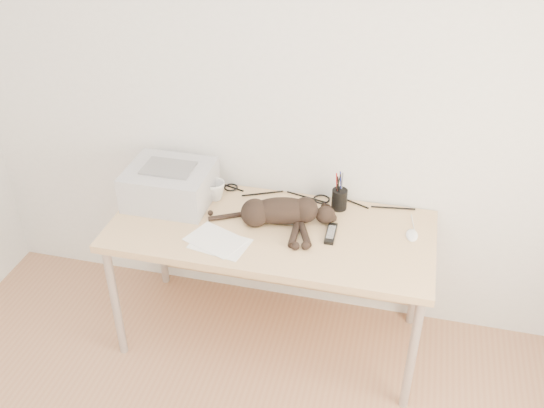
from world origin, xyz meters
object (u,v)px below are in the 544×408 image
(mug, at_px, (215,191))
(pen_cup, at_px, (339,199))
(mouse, at_px, (412,233))
(desk, at_px, (275,239))
(cat, at_px, (278,213))
(printer, at_px, (170,184))

(mug, height_order, pen_cup, pen_cup)
(mug, relative_size, mouse, 1.08)
(desk, height_order, mouse, mouse)
(cat, distance_m, mug, 0.40)
(printer, bearing_deg, mouse, -1.08)
(desk, distance_m, pen_cup, 0.39)
(cat, bearing_deg, desk, 110.63)
(printer, distance_m, pen_cup, 0.88)
(desk, relative_size, printer, 3.74)
(cat, xyz_separation_m, mouse, (0.65, 0.05, -0.05))
(cat, bearing_deg, mouse, -10.23)
(printer, height_order, cat, printer)
(printer, bearing_deg, cat, -6.79)
(desk, xyz_separation_m, cat, (0.03, -0.04, 0.20))
(desk, distance_m, mug, 0.41)
(mug, xyz_separation_m, pen_cup, (0.65, 0.06, 0.01))
(desk, relative_size, pen_cup, 7.77)
(desk, bearing_deg, mug, 163.40)
(pen_cup, relative_size, mouse, 2.06)
(cat, relative_size, mug, 5.94)
(desk, bearing_deg, printer, 176.65)
(cat, bearing_deg, mug, 144.97)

